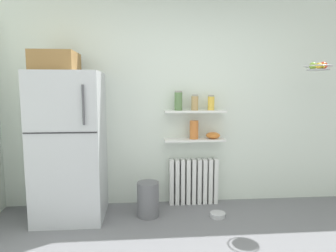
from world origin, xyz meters
TOP-DOWN VIEW (x-y plane):
  - back_wall at (0.00, 2.05)m, footprint 7.04×0.10m
  - refrigerator at (-1.31, 1.65)m, footprint 0.74×0.73m
  - radiator at (0.16, 1.92)m, footprint 0.62×0.12m
  - wall_shelf_lower at (0.16, 1.89)m, footprint 0.75×0.22m
  - wall_shelf_upper at (0.16, 1.89)m, footprint 0.75×0.22m
  - storage_jar_0 at (-0.05, 1.89)m, footprint 0.10×0.10m
  - storage_jar_1 at (0.16, 1.89)m, footprint 0.09×0.09m
  - storage_jar_2 at (0.36, 1.89)m, footprint 0.08×0.08m
  - vase at (0.15, 1.89)m, footprint 0.11×0.11m
  - shelf_bowl at (0.39, 1.89)m, footprint 0.18×0.18m
  - trash_bin at (-0.43, 1.58)m, footprint 0.25×0.25m
  - pet_food_bowl at (0.37, 1.49)m, footprint 0.18×0.18m
  - hanging_fruit_basket at (1.48, 1.50)m, footprint 0.30×0.30m

SIDE VIEW (x-z plane):
  - pet_food_bowl at x=0.37m, z-range 0.00..0.05m
  - trash_bin at x=-0.43m, z-range 0.00..0.40m
  - radiator at x=0.16m, z-range 0.00..0.58m
  - wall_shelf_lower at x=0.16m, z-range 0.82..0.85m
  - refrigerator at x=-1.31m, z-range -0.06..1.81m
  - shelf_bowl at x=0.39m, z-range 0.85..0.93m
  - vase at x=0.15m, z-range 0.85..1.08m
  - wall_shelf_upper at x=0.16m, z-range 1.18..1.21m
  - storage_jar_2 at x=0.36m, z-range 1.20..1.39m
  - back_wall at x=0.00m, z-range 0.00..2.60m
  - storage_jar_1 at x=0.16m, z-range 1.20..1.40m
  - storage_jar_0 at x=-0.05m, z-range 1.20..1.44m
  - hanging_fruit_basket at x=1.48m, z-range 1.67..1.76m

